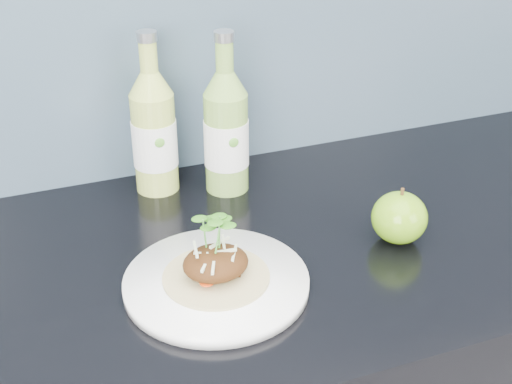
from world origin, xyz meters
TOP-DOWN VIEW (x-y plane):
  - dinner_plate at (-0.08, 1.62)m, footprint 0.31×0.31m
  - pork_taco at (-0.08, 1.62)m, footprint 0.14×0.14m
  - green_apple at (0.21, 1.63)m, footprint 0.10×0.10m
  - cider_bottle_left at (-0.09, 1.92)m, footprint 0.10×0.10m
  - cider_bottle_right at (0.02, 1.88)m, footprint 0.09×0.09m

SIDE VIEW (x-z plane):
  - dinner_plate at x=-0.08m, z-range 0.90..0.92m
  - green_apple at x=0.21m, z-range 0.90..0.98m
  - pork_taco at x=-0.08m, z-range 0.90..0.99m
  - cider_bottle_left at x=-0.09m, z-range 0.87..1.14m
  - cider_bottle_right at x=0.02m, z-range 0.87..1.14m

